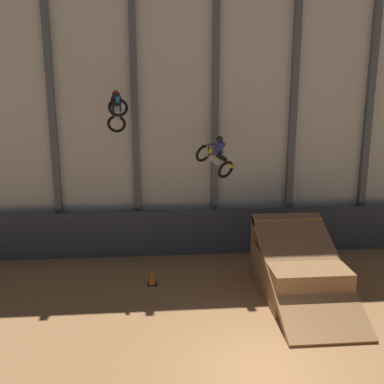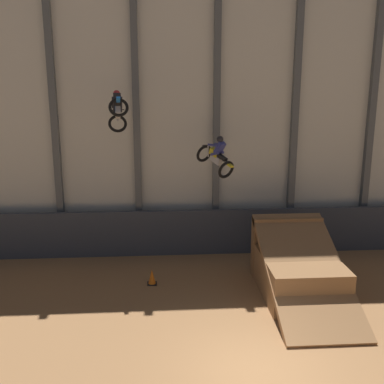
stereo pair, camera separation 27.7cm
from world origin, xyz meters
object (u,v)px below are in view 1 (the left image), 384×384
object	(u,v)px
rider_bike_right_air	(216,156)
traffic_cone_near_ramp	(152,277)
dirt_ramp	(297,268)
rider_bike_left_air	(117,110)

from	to	relation	value
rider_bike_right_air	traffic_cone_near_ramp	world-z (taller)	rider_bike_right_air
dirt_ramp	rider_bike_right_air	distance (m)	5.18
dirt_ramp	rider_bike_right_air	size ratio (longest dim) A/B	2.99
rider_bike_left_air	traffic_cone_near_ramp	bearing A→B (deg)	-63.17
rider_bike_right_air	traffic_cone_near_ramp	size ratio (longest dim) A/B	3.09
dirt_ramp	rider_bike_right_air	bearing A→B (deg)	137.27
dirt_ramp	rider_bike_left_air	distance (m)	8.83
rider_bike_right_air	traffic_cone_near_ramp	bearing A→B (deg)	176.34
rider_bike_right_air	traffic_cone_near_ramp	xyz separation A→B (m)	(-2.55, -1.49, -4.29)
dirt_ramp	rider_bike_left_air	world-z (taller)	rider_bike_left_air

